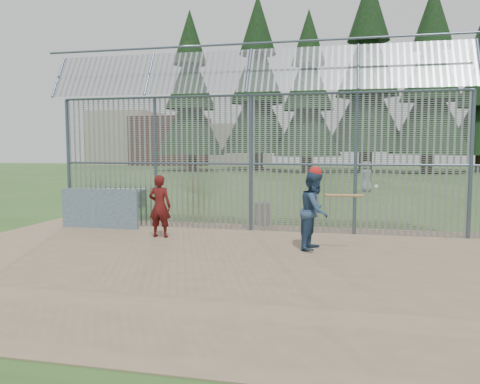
% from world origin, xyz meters
% --- Properties ---
extents(ground, '(120.00, 120.00, 0.00)m').
position_xyz_m(ground, '(0.00, 0.00, 0.00)').
color(ground, '#2D511E').
rests_on(ground, ground).
extents(dirt_infield, '(14.00, 10.00, 0.02)m').
position_xyz_m(dirt_infield, '(0.00, -0.50, 0.01)').
color(dirt_infield, '#756047').
rests_on(dirt_infield, ground).
extents(dugout_wall, '(2.50, 0.12, 1.20)m').
position_xyz_m(dugout_wall, '(-4.60, 2.90, 0.62)').
color(dugout_wall, '#38566B').
rests_on(dugout_wall, dirt_infield).
extents(batter, '(0.88, 1.04, 1.88)m').
position_xyz_m(batter, '(2.01, 1.24, 0.96)').
color(batter, navy).
rests_on(batter, dirt_infield).
extents(onlooker, '(0.63, 0.42, 1.72)m').
position_xyz_m(onlooker, '(-2.22, 1.89, 0.88)').
color(onlooker, maroon).
rests_on(onlooker, dirt_infield).
extents(bg_kid_standing, '(1.02, 0.95, 1.76)m').
position_xyz_m(bg_kid_standing, '(3.96, 17.10, 0.88)').
color(bg_kid_standing, slate).
rests_on(bg_kid_standing, ground).
extents(bg_kid_seated, '(0.60, 0.31, 0.98)m').
position_xyz_m(bg_kid_seated, '(1.25, 17.93, 0.49)').
color(bg_kid_seated, slate).
rests_on(bg_kid_seated, ground).
extents(batting_gear, '(1.61, 0.36, 0.72)m').
position_xyz_m(batting_gear, '(2.13, 1.22, 1.80)').
color(batting_gear, red).
rests_on(batting_gear, ground).
extents(trash_can, '(0.56, 0.56, 0.82)m').
position_xyz_m(trash_can, '(0.18, 4.58, 0.38)').
color(trash_can, gray).
rests_on(trash_can, ground).
extents(bleacher, '(3.00, 0.95, 0.72)m').
position_xyz_m(bleacher, '(-7.03, 8.14, 0.41)').
color(bleacher, gray).
rests_on(bleacher, ground).
extents(backstop_fence, '(20.09, 0.81, 5.30)m').
position_xyz_m(backstop_fence, '(1.81, 3.43, 2.36)').
color(backstop_fence, '#47566B').
rests_on(backstop_fence, ground).
extents(conifer_row, '(38.48, 12.26, 20.20)m').
position_xyz_m(conifer_row, '(1.93, 41.51, 10.83)').
color(conifer_row, '#332319').
rests_on(conifer_row, ground).
extents(distant_buildings, '(26.50, 10.50, 8.00)m').
position_xyz_m(distant_buildings, '(-23.18, 56.49, 3.60)').
color(distant_buildings, brown).
rests_on(distant_buildings, ground).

